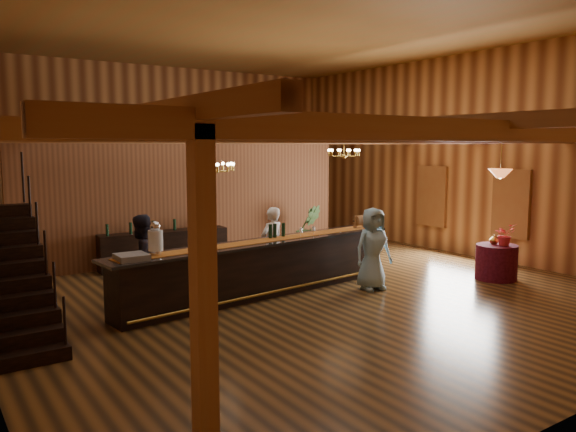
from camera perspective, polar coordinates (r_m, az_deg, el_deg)
floor at (r=12.52m, az=-0.68°, el=-6.76°), size 14.00×14.00×0.00m
ceiling at (r=12.41m, az=-0.72°, el=18.72°), size 14.00×14.00×0.00m
wall_back at (r=18.41m, az=-12.87°, el=6.15°), size 12.00×0.10×5.50m
wall_right at (r=16.25m, az=17.34°, el=5.90°), size 0.10×14.00×5.50m
beam_grid at (r=12.58m, az=-1.99°, el=8.19°), size 11.90×13.90×0.39m
support_posts at (r=11.82m, az=0.64°, el=0.30°), size 9.20×10.20×3.20m
partition_wall at (r=15.06m, az=-9.66°, el=1.47°), size 9.00×0.18×3.10m
window_right_front at (r=15.33m, az=21.73°, el=1.17°), size 0.12×1.05×1.75m
window_right_back at (r=16.92m, az=14.44°, el=1.96°), size 0.12×1.05×1.75m
staircase at (r=9.69m, az=-26.09°, el=-5.54°), size 1.00×2.80×2.00m
backroom_boxes at (r=17.08m, az=-11.75°, el=-1.37°), size 4.10×0.60×1.10m
tasting_bar at (r=11.38m, az=-2.63°, el=-5.27°), size 6.69×1.57×1.12m
beverage_dispenser at (r=10.05m, az=-13.31°, el=-2.29°), size 0.26×0.26×0.60m
glass_rack_tray at (r=9.78m, az=-15.60°, el=-4.03°), size 0.50×0.50×0.10m
raffle_drum at (r=13.13m, az=7.30°, el=-0.47°), size 0.34×0.24×0.30m
bar_bottle_0 at (r=11.55m, az=-1.80°, el=-1.58°), size 0.07×0.07×0.30m
bar_bottle_1 at (r=11.62m, az=-1.34°, el=-1.53°), size 0.07×0.07×0.30m
bar_bottle_2 at (r=11.77m, az=-0.47°, el=-1.42°), size 0.07×0.07×0.30m
backbar_shelf at (r=14.39m, az=-12.43°, el=-3.27°), size 3.23×0.70×0.90m
round_table at (r=13.58m, az=20.40°, el=-4.41°), size 0.91×0.91×0.79m
chandelier_left at (r=11.61m, az=-7.47°, el=5.00°), size 0.80×0.80×0.77m
chandelier_right at (r=14.33m, az=5.70°, el=6.44°), size 0.80×0.80×0.51m
pendant_lamp at (r=13.34m, az=20.77°, el=4.07°), size 0.52×0.52×0.90m
bartender at (r=12.33m, az=-1.65°, el=-2.98°), size 0.69×0.53×1.68m
staff_second at (r=11.07m, az=-14.71°, el=-4.29°), size 1.04×0.97×1.72m
guest at (r=11.90m, az=8.61°, el=-3.30°), size 0.92×0.67×1.73m
floor_plant at (r=16.09m, az=2.09°, el=-1.22°), size 0.88×0.78×1.34m
table_flowers at (r=13.43m, az=21.15°, el=-1.77°), size 0.52×0.47×0.50m
table_vase at (r=13.56m, az=20.20°, el=-2.01°), size 0.20×0.20×0.33m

